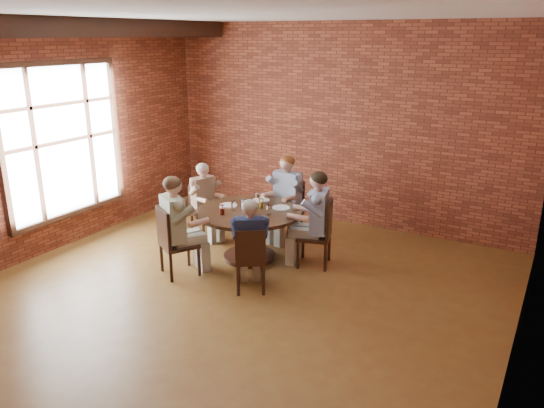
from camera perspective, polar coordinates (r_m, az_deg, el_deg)
The scene contains 30 objects.
floor at distance 6.77m, azimuth -5.04°, elevation -10.29°, with size 7.00×7.00×0.00m, color brown.
ceiling at distance 5.99m, azimuth -5.97°, elevation 19.81°, with size 7.00×7.00×0.00m, color white.
wall_back at distance 9.19m, azimuth 7.26°, elevation 8.36°, with size 7.00×7.00×0.00m, color brown.
wall_left at distance 8.43m, azimuth -24.01°, elevation 6.13°, with size 7.00×7.00×0.00m, color brown.
wall_right at distance 5.10m, azimuth 26.01°, elevation -0.91°, with size 7.00×7.00×0.00m, color brown.
ceiling_beam at distance 7.66m, azimuth -21.76°, elevation 17.26°, with size 0.22×6.90×0.26m, color black.
window at distance 8.62m, azimuth -21.57°, elevation 6.31°, with size 0.10×2.16×2.36m.
dining_table at distance 7.76m, azimuth -2.48°, elevation -2.22°, with size 1.54×1.54×0.75m.
chair_a at distance 7.55m, azimuth 5.26°, elevation -2.93°, with size 0.56×0.56×0.96m.
diner_a at distance 7.50m, azimuth 4.60°, elevation -1.65°, with size 0.56×0.69×1.38m, color #3D5B9E, non-canonical shape.
chair_b at distance 8.57m, azimuth 1.79°, elevation -0.33°, with size 0.49×0.49×0.96m.
diner_b at distance 8.44m, azimuth 1.46°, elevation 0.61°, with size 0.55×0.68×1.38m, color #8694AB, non-canonical shape.
chair_c at distance 8.66m, azimuth -7.44°, elevation -0.49°, with size 0.48×0.48×0.89m.
diner_c at distance 8.56m, azimuth -7.20°, elevation 0.25°, with size 0.47×0.58×1.24m, color brown, non-canonical shape.
chair_d at distance 7.33m, azimuth -10.68°, elevation -3.77°, with size 0.63×0.63×0.97m.
diner_d at distance 7.30m, azimuth -10.06°, elevation -2.36°, with size 0.57×0.70×1.40m, color gray, non-canonical shape.
chair_e at distance 6.75m, azimuth -2.34°, elevation -5.77°, with size 0.52×0.52×0.88m.
diner_e at distance 6.76m, azimuth -2.37°, elevation -4.49°, with size 0.47×0.58×1.24m, color #161F3F, non-canonical shape.
plate_a at distance 7.77m, azimuth 0.99°, elevation -0.39°, with size 0.26×0.26×0.01m, color white.
plate_b at distance 8.12m, azimuth -1.19°, elevation 0.41°, with size 0.26×0.26×0.01m, color white.
plate_c at distance 7.90m, azimuth -4.73°, elevation -0.14°, with size 0.26×0.26×0.01m, color white.
plate_d at distance 7.24m, azimuth -3.04°, elevation -1.79°, with size 0.26×0.26×0.01m, color white.
glass_a at distance 7.47m, azimuth -0.36°, elevation -0.64°, with size 0.07×0.07×0.14m, color white.
glass_b at distance 7.76m, azimuth -1.17°, elevation 0.06°, with size 0.07×0.07×0.14m, color white.
glass_c at distance 8.02m, azimuth -1.59°, elevation 0.66°, with size 0.07×0.07×0.14m, color white.
glass_d at distance 7.73m, azimuth -3.06°, elevation -0.03°, with size 0.07×0.07×0.14m, color white.
glass_e at distance 7.66m, azimuth -4.16°, elevation -0.22°, with size 0.07×0.07×0.14m, color white.
glass_f at distance 7.50m, azimuth -5.43°, elevation -0.63°, with size 0.07×0.07×0.14m, color white.
glass_g at distance 7.51m, azimuth -2.48°, elevation -0.54°, with size 0.07×0.07×0.14m, color white.
smartphone at distance 7.25m, azimuth -1.05°, elevation -1.76°, with size 0.07×0.14×0.01m, color black.
Camera 1 is at (3.46, -4.88, 3.17)m, focal length 35.00 mm.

